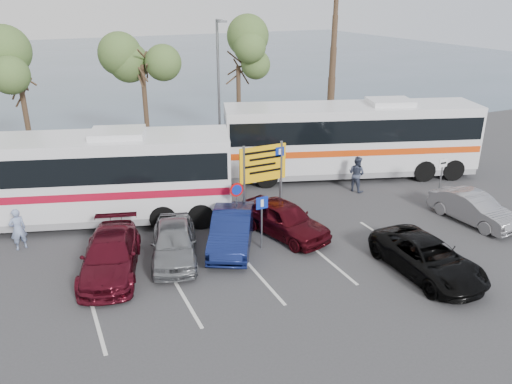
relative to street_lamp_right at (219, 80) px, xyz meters
name	(u,v)px	position (x,y,z in m)	size (l,w,h in m)	color
ground	(275,256)	(-3.00, -13.52, -4.60)	(120.00, 120.00, 0.00)	#363639
kerb_strip	(174,155)	(-3.00, 0.48, -4.52)	(44.00, 2.40, 0.15)	gray
seawall	(165,144)	(-3.00, 2.48, -4.30)	(48.00, 0.80, 0.60)	gray
sea	(80,65)	(-3.00, 46.48, -4.59)	(140.00, 140.00, 0.00)	#3B525F
tree_left	(17,67)	(-11.00, 0.48, 1.41)	(3.20, 3.20, 7.20)	#382619
tree_mid	(141,48)	(-4.50, 0.48, 2.06)	(3.20, 3.20, 8.00)	#382619
tree_right	(238,52)	(1.50, 0.48, 1.57)	(3.20, 3.20, 7.40)	#382619
street_lamp_right	(219,80)	(0.00, 0.00, 0.00)	(0.45, 1.15, 8.01)	slate
direction_sign	(263,170)	(-2.00, -10.32, -2.17)	(2.20, 0.12, 3.60)	slate
sign_no_stop	(237,200)	(-3.60, -11.13, -3.02)	(0.60, 0.08, 2.35)	slate
sign_parking	(262,215)	(-3.20, -12.73, -3.13)	(0.50, 0.07, 2.25)	slate
sign_taxi	(441,174)	(6.80, -12.03, -3.18)	(0.50, 0.07, 2.20)	slate
lane_markings	(260,274)	(-4.14, -14.52, -4.60)	(12.02, 4.20, 0.01)	silver
coach_bus_left	(75,181)	(-9.50, -7.02, -2.66)	(13.66, 6.85, 4.19)	silver
coach_bus_right	(350,141)	(4.94, -7.02, -2.62)	(13.89, 7.17, 4.27)	silver
car_silver_a	(174,242)	(-6.60, -12.02, -3.88)	(1.70, 4.22, 1.44)	slate
car_blue	(232,230)	(-4.20, -12.02, -3.86)	(1.55, 4.46, 1.47)	#101B4E
car_maroon	(110,255)	(-9.00, -12.02, -3.91)	(1.94, 4.78, 1.39)	#4C0C19
car_red	(284,219)	(-1.80, -12.02, -3.86)	(1.75, 4.35, 1.48)	#400910
suv_black	(427,258)	(1.43, -17.02, -3.94)	(2.18, 4.72, 1.31)	black
car_silver_b	(473,208)	(6.45, -14.47, -3.93)	(1.41, 4.05, 1.33)	gray
pedestrian_near	(18,229)	(-12.00, -8.64, -3.73)	(0.63, 0.42, 1.74)	#8193BC
pedestrian_far	(357,174)	(3.94, -9.14, -3.67)	(0.91, 0.71, 1.86)	#383E54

